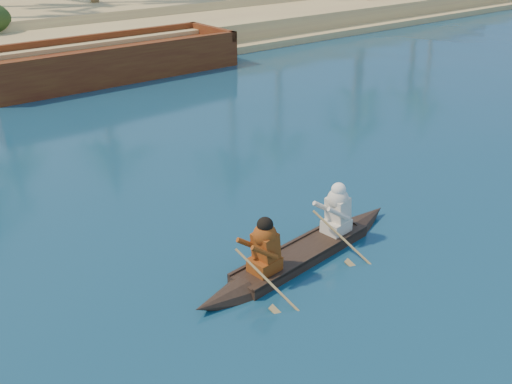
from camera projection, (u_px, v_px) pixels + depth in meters
canoe at (302, 246)px, 11.58m from camera, size 5.66×1.30×1.55m
barge_mid at (112, 61)px, 25.20m from camera, size 11.10×3.73×1.85m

